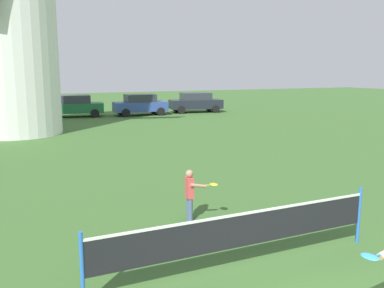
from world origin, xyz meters
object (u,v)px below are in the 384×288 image
(tennis_net, at_px, (242,230))
(parked_car_green, at_px, (74,106))
(parked_car_blue, at_px, (140,104))
(parked_car_black, at_px, (196,102))
(player_far, at_px, (191,192))

(tennis_net, xyz_separation_m, parked_car_green, (1.22, 24.98, 0.12))
(parked_car_blue, relative_size, parked_car_black, 0.91)
(player_far, distance_m, parked_car_green, 22.56)
(parked_car_green, height_order, parked_car_black, same)
(tennis_net, relative_size, parked_car_black, 1.22)
(parked_car_green, bearing_deg, tennis_net, -92.80)
(player_far, bearing_deg, tennis_net, -94.03)
(tennis_net, xyz_separation_m, parked_car_blue, (5.91, 24.14, 0.12))
(player_far, relative_size, parked_car_blue, 0.29)
(tennis_net, distance_m, parked_car_black, 26.58)
(tennis_net, distance_m, parked_car_green, 25.01)
(parked_car_green, distance_m, parked_car_blue, 4.76)
(parked_car_green, bearing_deg, parked_car_blue, -10.14)
(player_far, height_order, parked_car_blue, parked_car_blue)
(tennis_net, bearing_deg, parked_car_blue, 76.25)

